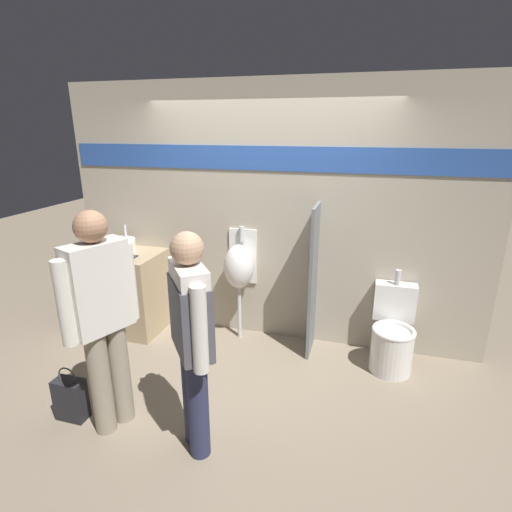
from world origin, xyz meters
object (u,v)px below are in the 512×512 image
object	(u,v)px
sink_basin	(121,245)
person_in_vest	(192,331)
cell_phone	(132,257)
shopping_bag	(71,399)
urinal_near_counter	(239,266)
toilet	(392,337)
person_with_lanyard	(102,315)

from	to	relation	value
sink_basin	person_in_vest	bearing A→B (deg)	-44.14
cell_phone	sink_basin	bearing A→B (deg)	144.29
cell_phone	shopping_bag	distance (m)	1.55
sink_basin	cell_phone	xyz separation A→B (m)	(0.26, -0.19, -0.06)
person_in_vest	cell_phone	bearing A→B (deg)	6.14
shopping_bag	sink_basin	bearing A→B (deg)	107.34
urinal_near_counter	toilet	bearing A→B (deg)	-5.55
sink_basin	cell_phone	size ratio (longest dim) A/B	2.33
toilet	person_with_lanyard	xyz separation A→B (m)	(-2.11, -1.43, 0.62)
toilet	cell_phone	bearing A→B (deg)	-177.26
urinal_near_counter	cell_phone	bearing A→B (deg)	-165.55
toilet	person_with_lanyard	distance (m)	2.63
cell_phone	urinal_near_counter	bearing A→B (deg)	14.45
person_in_vest	urinal_near_counter	bearing A→B (deg)	-31.07
urinal_near_counter	person_with_lanyard	size ratio (longest dim) A/B	0.72
shopping_bag	person_in_vest	bearing A→B (deg)	0.55
sink_basin	person_with_lanyard	bearing A→B (deg)	-60.37
shopping_bag	toilet	bearing A→B (deg)	30.74
urinal_near_counter	sink_basin	bearing A→B (deg)	-175.86
sink_basin	toilet	size ratio (longest dim) A/B	0.35
toilet	sink_basin	bearing A→B (deg)	178.90
sink_basin	person_with_lanyard	size ratio (longest dim) A/B	0.19
cell_phone	urinal_near_counter	size ratio (longest dim) A/B	0.11
cell_phone	person_with_lanyard	distance (m)	1.43
cell_phone	urinal_near_counter	xyz separation A→B (m)	(1.10, 0.28, -0.09)
cell_phone	person_in_vest	bearing A→B (deg)	-45.57
cell_phone	toilet	size ratio (longest dim) A/B	0.15
sink_basin	person_with_lanyard	world-z (taller)	person_with_lanyard
cell_phone	toilet	xyz separation A→B (m)	(2.70, 0.13, -0.59)
person_with_lanyard	sink_basin	bearing A→B (deg)	51.60
sink_basin	urinal_near_counter	bearing A→B (deg)	4.14
sink_basin	shopping_bag	world-z (taller)	sink_basin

